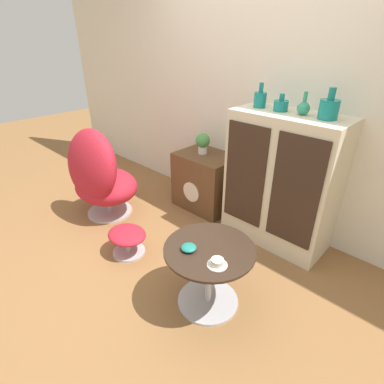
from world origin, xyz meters
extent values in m
plane|color=olive|center=(0.00, 0.00, 0.00)|extent=(12.00, 12.00, 0.00)
cube|color=silver|center=(0.00, 1.37, 1.30)|extent=(6.40, 0.06, 2.60)
cube|color=beige|center=(0.50, 1.11, 0.60)|extent=(0.93, 0.46, 1.19)
cube|color=#332319|center=(0.27, 0.88, 0.65)|extent=(0.39, 0.01, 0.90)
cube|color=#332319|center=(0.73, 0.88, 0.65)|extent=(0.39, 0.01, 0.90)
cube|color=brown|center=(-0.38, 1.11, 0.31)|extent=(0.63, 0.46, 0.62)
cylinder|color=beige|center=(-0.38, 0.87, 0.26)|extent=(0.22, 0.01, 0.22)
cylinder|color=#B7B7BC|center=(-1.03, 0.27, 0.01)|extent=(0.47, 0.47, 0.02)
cylinder|color=#B7B7BC|center=(-1.03, 0.27, 0.09)|extent=(0.06, 0.06, 0.13)
ellipsoid|color=#B21E2D|center=(-1.03, 0.27, 0.32)|extent=(0.75, 0.64, 0.34)
ellipsoid|color=#B21E2D|center=(-1.02, 0.13, 0.60)|extent=(0.74, 0.48, 0.76)
cylinder|color=#B7B7BC|center=(-0.31, 0.00, 0.01)|extent=(0.29, 0.29, 0.02)
cylinder|color=#B7B7BC|center=(-0.31, 0.00, 0.09)|extent=(0.04, 0.04, 0.13)
ellipsoid|color=#B21E2D|center=(-0.31, 0.00, 0.20)|extent=(0.36, 0.31, 0.09)
cylinder|color=#B7B7BC|center=(0.57, 0.07, 0.01)|extent=(0.44, 0.44, 0.02)
cylinder|color=#B7B7BC|center=(0.57, 0.07, 0.25)|extent=(0.04, 0.04, 0.45)
cylinder|color=#332319|center=(0.57, 0.07, 0.48)|extent=(0.61, 0.61, 0.02)
cylinder|color=#147A75|center=(0.20, 1.11, 1.25)|extent=(0.10, 0.10, 0.12)
cylinder|color=#147A75|center=(0.20, 1.11, 1.35)|extent=(0.04, 0.04, 0.08)
cylinder|color=#147A75|center=(0.40, 1.11, 1.23)|extent=(0.12, 0.12, 0.08)
cylinder|color=#147A75|center=(0.40, 1.11, 1.30)|extent=(0.04, 0.04, 0.05)
ellipsoid|color=#2D8E6B|center=(0.59, 1.11, 1.24)|extent=(0.10, 0.10, 0.10)
cylinder|color=#2D8E6B|center=(0.59, 1.11, 1.32)|extent=(0.03, 0.03, 0.08)
cylinder|color=#147A75|center=(0.77, 1.11, 1.26)|extent=(0.14, 0.14, 0.14)
cylinder|color=#147A75|center=(0.77, 1.11, 1.37)|extent=(0.05, 0.05, 0.08)
cylinder|color=silver|center=(-0.43, 1.11, 0.65)|extent=(0.09, 0.09, 0.08)
sphere|color=#478E47|center=(-0.43, 1.11, 0.76)|extent=(0.15, 0.15, 0.15)
cylinder|color=silver|center=(0.71, -0.02, 0.49)|extent=(0.13, 0.13, 0.01)
cylinder|color=silver|center=(0.71, -0.02, 0.51)|extent=(0.08, 0.08, 0.05)
ellipsoid|color=#1E7A70|center=(0.48, -0.04, 0.51)|extent=(0.10, 0.10, 0.04)
camera|label=1|loc=(1.57, -1.15, 1.74)|focal=28.00mm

